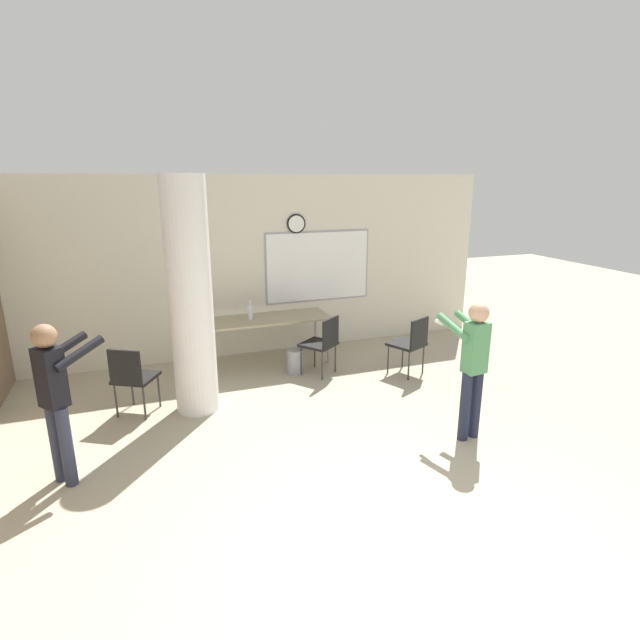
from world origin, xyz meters
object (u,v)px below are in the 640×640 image
at_px(chair_table_right, 323,341).
at_px(chair_near_pillar, 132,375).
at_px(chair_mid_room, 411,341).
at_px(folding_table, 267,321).
at_px(bottle_on_table, 250,312).
at_px(person_playing_side, 473,360).
at_px(person_watching_back, 56,392).

bearing_deg(chair_table_right, chair_near_pillar, -170.66).
bearing_deg(chair_mid_room, folding_table, 147.91).
relative_size(chair_mid_room, chair_near_pillar, 1.00).
relative_size(chair_table_right, chair_mid_room, 1.00).
distance_m(folding_table, chair_near_pillar, 2.22).
bearing_deg(chair_near_pillar, folding_table, 30.30).
height_order(bottle_on_table, chair_table_right, bottle_on_table).
relative_size(chair_table_right, person_playing_side, 0.57).
bearing_deg(chair_near_pillar, chair_table_right, 9.34).
bearing_deg(chair_near_pillar, bottle_on_table, 33.80).
bearing_deg(chair_table_right, chair_mid_room, -20.36).
relative_size(bottle_on_table, chair_table_right, 0.34).
bearing_deg(person_watching_back, chair_mid_room, 15.50).
relative_size(folding_table, bottle_on_table, 6.41).
xyz_separation_m(folding_table, chair_mid_room, (1.81, -1.14, -0.17)).
bearing_deg(chair_table_right, person_playing_side, -68.73).
distance_m(chair_table_right, chair_near_pillar, 2.58).
xyz_separation_m(chair_mid_room, person_playing_side, (-0.31, -1.79, 0.39)).
bearing_deg(chair_near_pillar, person_playing_side, -27.86).
distance_m(chair_table_right, person_watching_back, 3.58).
height_order(folding_table, person_playing_side, person_playing_side).
bearing_deg(person_playing_side, folding_table, 117.17).
xyz_separation_m(bottle_on_table, chair_mid_room, (2.05, -1.14, -0.33)).
bearing_deg(chair_table_right, folding_table, 132.25).
height_order(person_playing_side, person_watching_back, person_watching_back).
xyz_separation_m(folding_table, person_playing_side, (1.50, -2.93, 0.22)).
height_order(folding_table, chair_table_right, chair_table_right).
relative_size(folding_table, person_watching_back, 1.21).
xyz_separation_m(folding_table, person_watching_back, (-2.52, -2.34, 0.23)).
relative_size(chair_mid_room, person_playing_side, 0.57).
xyz_separation_m(chair_table_right, chair_near_pillar, (-2.55, -0.42, 0.00)).
bearing_deg(person_watching_back, chair_near_pillar, 63.50).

